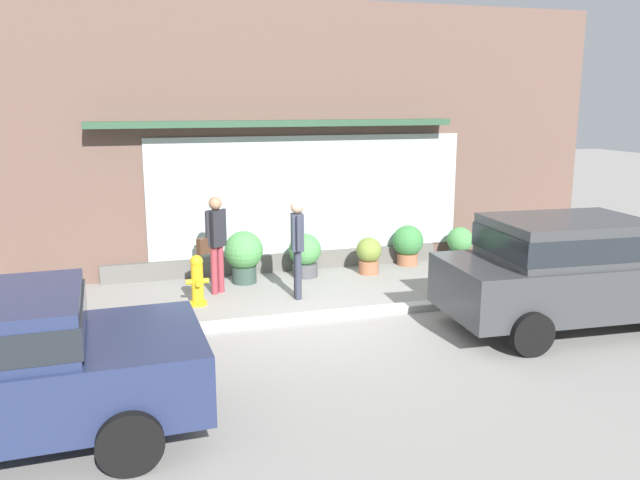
# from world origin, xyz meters

# --- Properties ---
(ground_plane) EXTENTS (60.00, 60.00, 0.00)m
(ground_plane) POSITION_xyz_m (0.00, 0.00, 0.00)
(ground_plane) COLOR gray
(curb_strip) EXTENTS (14.00, 0.24, 0.12)m
(curb_strip) POSITION_xyz_m (0.00, -0.20, 0.06)
(curb_strip) COLOR #B2B2AD
(curb_strip) RESTS_ON ground_plane
(storefront) EXTENTS (14.00, 0.81, 5.32)m
(storefront) POSITION_xyz_m (0.01, 3.19, 2.60)
(storefront) COLOR brown
(storefront) RESTS_ON ground_plane
(fire_hydrant) EXTENTS (0.38, 0.34, 0.87)m
(fire_hydrant) POSITION_xyz_m (-1.82, 1.15, 0.42)
(fire_hydrant) COLOR gold
(fire_hydrant) RESTS_ON ground_plane
(pedestrian_with_handbag) EXTENTS (0.58, 0.42, 1.75)m
(pedestrian_with_handbag) POSITION_xyz_m (-1.42, 1.74, 1.02)
(pedestrian_with_handbag) COLOR #8E333D
(pedestrian_with_handbag) RESTS_ON ground_plane
(pedestrian_passerby) EXTENTS (0.23, 0.45, 1.74)m
(pedestrian_passerby) POSITION_xyz_m (-0.10, 1.04, 1.02)
(pedestrian_passerby) COLOR #333847
(pedestrian_passerby) RESTS_ON ground_plane
(parked_car_dark_gray) EXTENTS (4.13, 2.14, 1.69)m
(parked_car_dark_gray) POSITION_xyz_m (3.47, -1.60, 0.95)
(parked_car_dark_gray) COLOR #383A3D
(parked_car_dark_gray) RESTS_ON ground_plane
(potted_plant_by_entrance) EXTENTS (0.28, 0.28, 0.44)m
(potted_plant_by_entrance) POSITION_xyz_m (-4.50, 2.44, 0.21)
(potted_plant_by_entrance) COLOR #9E6042
(potted_plant_by_entrance) RESTS_ON ground_plane
(potted_plant_near_hydrant) EXTENTS (0.64, 0.64, 0.85)m
(potted_plant_near_hydrant) POSITION_xyz_m (0.41, 2.40, 0.45)
(potted_plant_near_hydrant) COLOR #4C4C51
(potted_plant_near_hydrant) RESTS_ON ground_plane
(potted_plant_corner_tall) EXTENTS (0.73, 0.73, 0.99)m
(potted_plant_corner_tall) POSITION_xyz_m (-0.82, 2.29, 0.56)
(potted_plant_corner_tall) COLOR #33473D
(potted_plant_corner_tall) RESTS_ON ground_plane
(potted_plant_low_front) EXTENTS (0.65, 0.65, 0.84)m
(potted_plant_low_front) POSITION_xyz_m (2.73, 2.67, 0.46)
(potted_plant_low_front) COLOR #9E6042
(potted_plant_low_front) RESTS_ON ground_plane
(potted_plant_trailing_edge) EXTENTS (0.51, 0.51, 0.73)m
(potted_plant_trailing_edge) POSITION_xyz_m (1.69, 2.24, 0.40)
(potted_plant_trailing_edge) COLOR #9E6042
(potted_plant_trailing_edge) RESTS_ON ground_plane
(potted_plant_doorstep) EXTENTS (0.55, 0.55, 0.76)m
(potted_plant_doorstep) POSITION_xyz_m (3.91, 2.58, 0.39)
(potted_plant_doorstep) COLOR #33473D
(potted_plant_doorstep) RESTS_ON ground_plane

